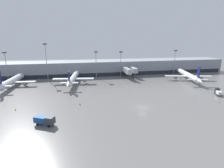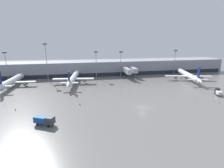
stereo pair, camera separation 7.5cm
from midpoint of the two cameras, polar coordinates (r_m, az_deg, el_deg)
The scene contains 15 objects.
ground_plane at distance 62.00m, azimuth 10.01°, elevation -7.54°, with size 320.00×320.00×0.00m, color slate.
terminal_building at distance 118.76m, azimuth -0.59°, elevation 5.51°, with size 160.00×29.66×9.00m.
parked_jet_0 at distance 94.05m, azimuth -12.48°, elevation 1.96°, with size 21.55×35.66×8.86m.
parked_jet_1 at distance 109.04m, azimuth 23.69°, elevation 2.62°, with size 25.63×35.45×9.75m.
parked_jet_2 at distance 99.35m, azimuth -29.91°, elevation 0.78°, with size 22.62×33.75×10.06m.
service_truck_0 at distance 52.20m, azimuth -21.13°, elevation -10.84°, with size 5.98×4.34×2.60m.
service_truck_1 at distance 86.38m, azimuth 31.39°, elevation -2.14°, with size 3.39×5.09×2.73m.
traffic_cone_0 at distance 76.14m, azimuth 31.63°, elevation -5.13°, with size 0.39×0.39×0.56m.
traffic_cone_1 at distance 64.24m, azimuth -10.41°, elevation -6.40°, with size 0.47×0.47×0.77m.
traffic_cone_2 at distance 66.77m, azimuth -28.98°, elevation -7.23°, with size 0.38×0.38×0.78m.
apron_light_mast_0 at distance 107.70m, azimuth 2.92°, elevation 8.99°, with size 1.80×1.80×15.88m.
apron_light_mast_1 at distance 123.10m, azimuth 19.96°, elevation 8.93°, with size 1.80×1.80×16.14m.
apron_light_mast_2 at distance 104.67m, azimuth -5.25°, elevation 8.89°, with size 1.80×1.80×16.14m.
apron_light_mast_3 at distance 103.82m, azimuth -20.83°, elevation 9.76°, with size 1.80×1.80×20.80m.
apron_light_mast_4 at distance 111.85m, azimuth -31.48°, elevation 7.31°, with size 1.80×1.80×16.41m.
Camera 2 is at (-21.38, -53.45, 23.01)m, focal length 28.00 mm.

